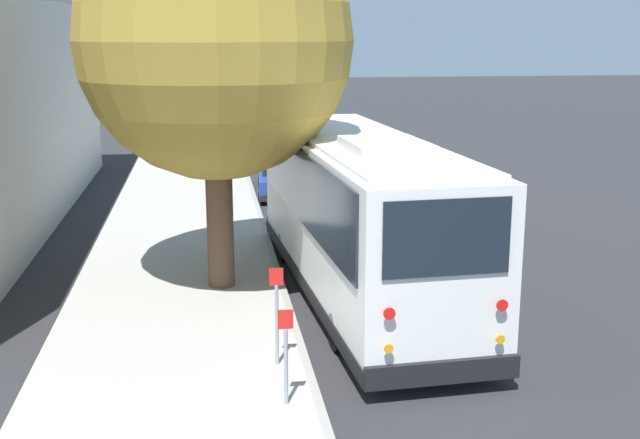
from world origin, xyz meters
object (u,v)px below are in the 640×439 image
object	(u,v)px
shuttle_bus	(360,209)
parked_sedan_gray	(257,132)
sign_post_near	(286,356)
parked_sedan_blue	(284,175)
parked_sedan_navy	(252,117)
parked_sedan_maroon	(247,107)
street_tree	(214,21)
parked_sedan_silver	(272,149)
sign_post_far	(277,315)

from	to	relation	value
shuttle_bus	parked_sedan_gray	bearing A→B (deg)	-2.30
sign_post_near	parked_sedan_blue	bearing A→B (deg)	-5.52
parked_sedan_gray	parked_sedan_navy	world-z (taller)	parked_sedan_navy
parked_sedan_maroon	parked_sedan_blue	bearing A→B (deg)	-178.37
shuttle_bus	street_tree	world-z (taller)	street_tree
parked_sedan_silver	parked_sedan_navy	xyz separation A→B (m)	(13.27, 0.03, -0.03)
parked_sedan_gray	sign_post_far	xyz separation A→B (m)	(-27.03, 1.43, 0.40)
shuttle_bus	parked_sedan_silver	size ratio (longest dim) A/B	2.29
parked_sedan_blue	street_tree	distance (m)	11.74
shuttle_bus	sign_post_far	world-z (taller)	shuttle_bus
parked_sedan_navy	sign_post_near	world-z (taller)	sign_post_near
shuttle_bus	street_tree	distance (m)	4.72
sign_post_near	street_tree	bearing A→B (deg)	7.67
parked_sedan_navy	parked_sedan_maroon	size ratio (longest dim) A/B	0.99
parked_sedan_blue	parked_sedan_navy	distance (m)	19.36
parked_sedan_blue	parked_sedan_gray	world-z (taller)	parked_sedan_blue
parked_sedan_navy	street_tree	bearing A→B (deg)	170.71
parked_sedan_maroon	street_tree	bearing A→B (deg)	178.02
parked_sedan_maroon	sign_post_near	size ratio (longest dim) A/B	3.26
parked_sedan_silver	parked_sedan_maroon	bearing A→B (deg)	2.71
shuttle_bus	parked_sedan_silver	distance (m)	17.33
shuttle_bus	parked_sedan_silver	bearing A→B (deg)	-2.55
parked_sedan_blue	parked_sedan_gray	xyz separation A→B (m)	(12.22, 0.14, -0.00)
parked_sedan_gray	sign_post_far	world-z (taller)	sign_post_far
parked_sedan_gray	street_tree	size ratio (longest dim) A/B	0.51
street_tree	sign_post_far	bearing A→B (deg)	-169.91
parked_sedan_maroon	sign_post_far	world-z (taller)	sign_post_far
parked_sedan_silver	parked_sedan_navy	distance (m)	13.27
street_tree	sign_post_near	distance (m)	7.54
sign_post_far	sign_post_near	bearing A→B (deg)	-180.00
parked_sedan_blue	sign_post_near	xyz separation A→B (m)	(-16.24, 1.57, 0.30)
sign_post_far	street_tree	bearing A→B (deg)	10.09
sign_post_near	sign_post_far	bearing A→B (deg)	0.00
shuttle_bus	parked_sedan_maroon	xyz separation A→B (m)	(37.17, 0.30, -1.28)
shuttle_bus	parked_sedan_navy	size ratio (longest dim) A/B	2.21
parked_sedan_blue	parked_sedan_maroon	world-z (taller)	parked_sedan_blue
street_tree	sign_post_far	xyz separation A→B (m)	(-4.44, -0.79, -4.58)
shuttle_bus	sign_post_far	size ratio (longest dim) A/B	6.31
parked_sedan_gray	street_tree	world-z (taller)	street_tree
sign_post_far	shuttle_bus	bearing A→B (deg)	-29.24
street_tree	parked_sedan_blue	bearing A→B (deg)	-12.81
shuttle_bus	parked_sedan_blue	bearing A→B (deg)	-1.42
parked_sedan_silver	parked_sedan_maroon	xyz separation A→B (m)	(19.89, -0.06, -0.04)
parked_sedan_gray	sign_post_far	bearing A→B (deg)	-178.36
parked_sedan_silver	sign_post_far	size ratio (longest dim) A/B	2.75
shuttle_bus	parked_sedan_blue	xyz separation A→B (m)	(11.19, 0.46, -1.28)
parked_sedan_maroon	street_tree	xyz separation A→B (m)	(-36.35, 2.52, 4.97)
sign_post_near	sign_post_far	world-z (taller)	sign_post_far
parked_sedan_blue	street_tree	world-z (taller)	street_tree
parked_sedan_blue	parked_sedan_silver	bearing A→B (deg)	2.94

